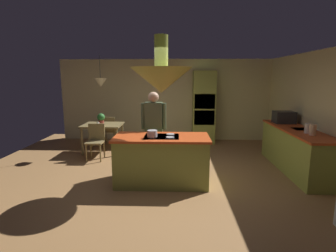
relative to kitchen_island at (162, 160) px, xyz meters
name	(u,v)px	position (x,y,z in m)	size (l,w,h in m)	color
ground	(162,179)	(0.00, 0.20, -0.46)	(8.16, 8.16, 0.00)	#9E7042
wall_back	(168,100)	(0.00, 3.65, 0.81)	(6.80, 0.10, 2.55)	beige
wall_right	(324,114)	(3.25, 0.60, 0.81)	(0.10, 7.20, 2.55)	beige
kitchen_island	(162,160)	(0.00, 0.00, 0.00)	(1.76, 0.84, 0.94)	#939E42
counter_run_right	(296,149)	(2.84, 0.80, 0.00)	(0.73, 2.49, 0.92)	#939E42
oven_tower	(204,107)	(1.10, 3.24, 0.63)	(0.66, 0.62, 2.19)	#939E42
dining_table	(103,128)	(-1.70, 2.10, 0.19)	(1.02, 0.83, 0.76)	olive
person_at_island	(154,126)	(-0.20, 0.69, 0.51)	(0.53, 0.23, 1.70)	tan
range_hood	(161,79)	(0.00, 0.00, 1.51)	(1.10, 1.10, 1.00)	#939E42
pendant_light_over_table	(101,82)	(-1.70, 2.10, 1.40)	(0.32, 0.32, 0.82)	beige
chair_facing_island	(96,139)	(-1.70, 1.46, 0.04)	(0.40, 0.40, 0.87)	olive
chair_by_back_wall	(109,129)	(-1.70, 2.74, 0.04)	(0.40, 0.40, 0.87)	olive
potted_plant_on_table	(101,118)	(-1.71, 2.03, 0.47)	(0.20, 0.20, 0.30)	#99382D
cup_on_table	(98,124)	(-1.76, 1.89, 0.34)	(0.07, 0.07, 0.09)	white
canister_flour	(313,130)	(2.84, 0.19, 0.56)	(0.12, 0.12, 0.21)	#E0B78C
canister_sugar	(308,128)	(2.84, 0.37, 0.55)	(0.13, 0.13, 0.19)	silver
microwave_on_counter	(284,117)	(2.84, 1.54, 0.59)	(0.46, 0.36, 0.28)	#232326
cooking_pot_on_cooktop	(152,134)	(-0.16, -0.13, 0.53)	(0.18, 0.18, 0.12)	#B2B2B7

